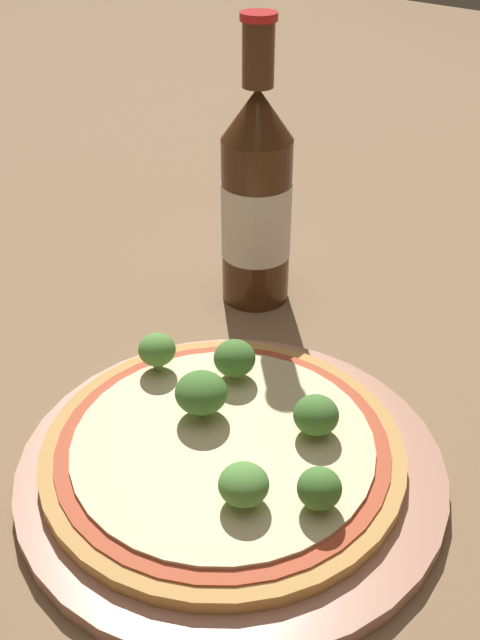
# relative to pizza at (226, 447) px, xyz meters

# --- Properties ---
(ground_plane) EXTENTS (3.00, 3.00, 0.00)m
(ground_plane) POSITION_rel_pizza_xyz_m (-0.00, -0.01, -0.02)
(ground_plane) COLOR #846647
(plate) EXTENTS (0.28, 0.28, 0.01)m
(plate) POSITION_rel_pizza_xyz_m (-0.00, -0.01, -0.01)
(plate) COLOR tan
(plate) RESTS_ON ground_plane
(pizza) EXTENTS (0.24, 0.24, 0.01)m
(pizza) POSITION_rel_pizza_xyz_m (0.00, 0.00, 0.00)
(pizza) COLOR tan
(pizza) RESTS_ON plate
(broccoli_floret_0) EXTENTS (0.04, 0.04, 0.03)m
(broccoli_floret_0) POSITION_rel_pizza_xyz_m (0.01, 0.03, 0.03)
(broccoli_floret_0) COLOR #89A866
(broccoli_floret_0) RESTS_ON pizza
(broccoli_floret_1) EXTENTS (0.03, 0.03, 0.03)m
(broccoli_floret_1) POSITION_rel_pizza_xyz_m (-0.01, -0.08, 0.02)
(broccoli_floret_1) COLOR #89A866
(broccoli_floret_1) RESTS_ON pizza
(broccoli_floret_2) EXTENTS (0.03, 0.03, 0.03)m
(broccoli_floret_2) POSITION_rel_pizza_xyz_m (-0.03, -0.04, 0.02)
(broccoli_floret_2) COLOR #89A866
(broccoli_floret_2) RESTS_ON pizza
(broccoli_floret_3) EXTENTS (0.03, 0.03, 0.03)m
(broccoli_floret_3) POSITION_rel_pizza_xyz_m (0.05, 0.04, 0.02)
(broccoli_floret_3) COLOR #89A866
(broccoli_floret_3) RESTS_ON pizza
(broccoli_floret_4) EXTENTS (0.03, 0.03, 0.03)m
(broccoli_floret_4) POSITION_rel_pizza_xyz_m (0.04, -0.04, 0.02)
(broccoli_floret_4) COLOR #89A866
(broccoli_floret_4) RESTS_ON pizza
(broccoli_floret_5) EXTENTS (0.03, 0.03, 0.03)m
(broccoli_floret_5) POSITION_rel_pizza_xyz_m (0.02, 0.09, 0.02)
(broccoli_floret_5) COLOR #89A866
(broccoli_floret_5) RESTS_ON pizza
(beer_bottle) EXTENTS (0.06, 0.06, 0.25)m
(beer_bottle) POSITION_rel_pizza_xyz_m (0.18, 0.13, 0.08)
(beer_bottle) COLOR #472814
(beer_bottle) RESTS_ON ground_plane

